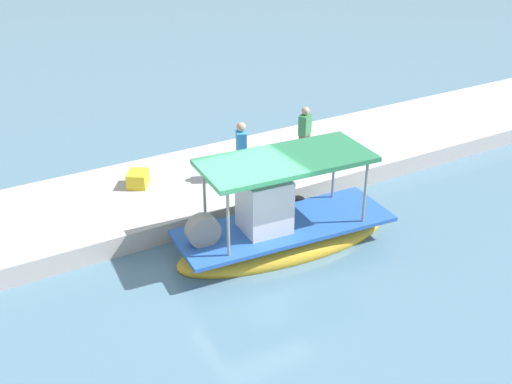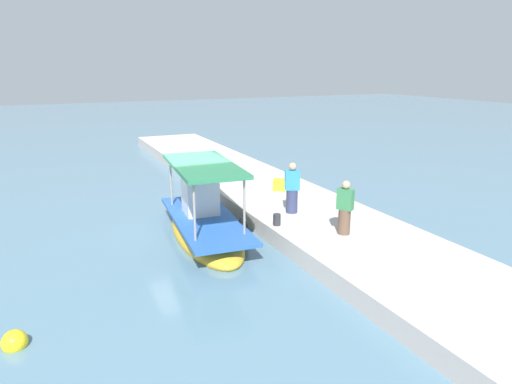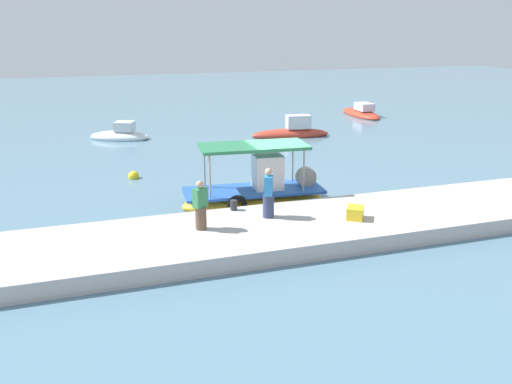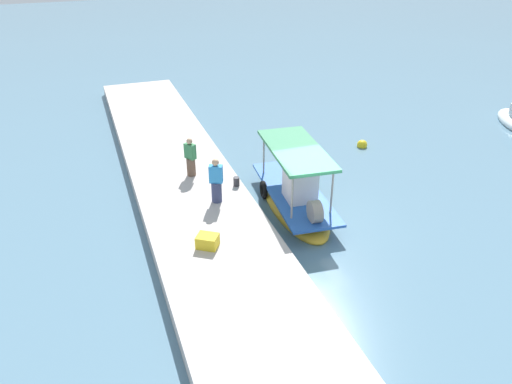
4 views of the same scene
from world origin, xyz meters
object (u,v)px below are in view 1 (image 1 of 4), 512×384
main_fishing_boat (281,231)px  cargo_crate (138,179)px  mooring_bollard (289,180)px  fisherman_near_bollard (241,154)px  fisherman_by_crate (305,135)px

main_fishing_boat → cargo_crate: main_fishing_boat is taller
mooring_bollard → cargo_crate: 4.27m
mooring_bollard → cargo_crate: size_ratio=0.54×
main_fishing_boat → mooring_bollard: 2.41m
fisherman_near_bollard → fisherman_by_crate: bearing=-170.8°
fisherman_near_bollard → fisherman_by_crate: fisherman_near_bollard is taller
main_fishing_boat → cargo_crate: 4.63m
fisherman_by_crate → main_fishing_boat: bearing=48.5°
fisherman_by_crate → cargo_crate: size_ratio=2.44×
fisherman_near_bollard → cargo_crate: fisherman_near_bollard is taller
main_fishing_boat → cargo_crate: size_ratio=8.80×
fisherman_near_bollard → mooring_bollard: 1.54m
main_fishing_boat → fisherman_near_bollard: 3.13m
main_fishing_boat → fisherman_by_crate: bearing=-131.5°
fisherman_near_bollard → cargo_crate: (2.76, -1.08, -0.58)m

